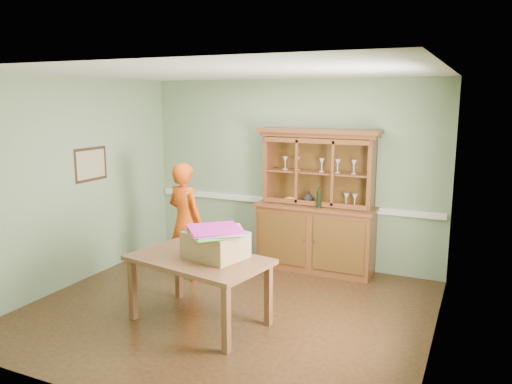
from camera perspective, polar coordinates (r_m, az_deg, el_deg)
The scene contains 14 objects.
floor at distance 6.00m, azimuth -3.24°, elevation -13.25°, with size 4.50×4.50×0.00m, color #4D3218.
ceiling at distance 5.49m, azimuth -3.55°, elevation 13.47°, with size 4.50×4.50×0.00m, color white.
wall_back at distance 7.38m, azimuth 3.96°, elevation 2.26°, with size 4.50×4.50×0.00m, color gray.
wall_left at distance 6.92m, azimuth -20.04°, elevation 1.06°, with size 4.00×4.00×0.00m, color gray.
wall_right at distance 4.96m, azimuth 20.22°, elevation -2.60°, with size 4.00×4.00×0.00m, color gray.
wall_front at distance 3.99m, azimuth -17.12°, elevation -5.58°, with size 4.50×4.50×0.00m, color gray.
chair_rail at distance 7.44m, azimuth 3.84°, elevation -1.20°, with size 4.41×0.05×0.08m, color white.
framed_map at distance 7.09m, azimuth -18.33°, elevation 3.02°, with size 0.03×0.60×0.46m.
window_panel at distance 4.64m, azimuth 19.77°, elevation -1.57°, with size 0.03×0.96×1.36m.
china_hutch at distance 7.14m, azimuth 6.87°, elevation -3.33°, with size 1.71×0.57×2.01m.
dining_table at distance 5.48m, azimuth -6.54°, elevation -8.32°, with size 1.62×1.14×0.74m.
cardboard_box at distance 5.41m, azimuth -4.65°, elevation -6.00°, with size 0.60×0.48×0.28m, color #98724E.
kite_stack at distance 5.31m, azimuth -4.64°, elevation -4.45°, with size 0.75×0.75×0.05m.
person at distance 6.80m, azimuth -8.08°, elevation -3.31°, with size 0.58×0.38×1.59m, color #DB4A0D.
Camera 1 is at (2.59, -4.83, 2.44)m, focal length 35.00 mm.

